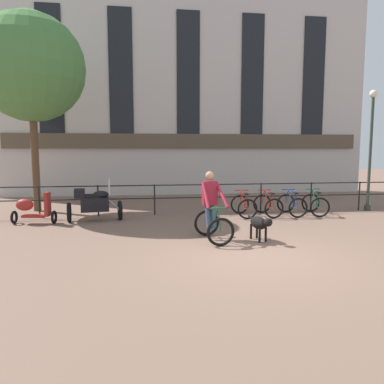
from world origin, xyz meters
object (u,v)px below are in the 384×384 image
object	(u,v)px
cyclist_with_bike	(212,209)
parked_motorcycle	(94,203)
parked_scooter	(32,209)
parked_bicycle_near_lamp	(244,206)
parked_bicycle_mid_right	(292,205)
dog	(260,223)
parked_bicycle_far_end	(315,204)
street_lamp	(371,144)
parked_bicycle_mid_left	(268,205)

from	to	relation	value
cyclist_with_bike	parked_motorcycle	world-z (taller)	cyclist_with_bike
parked_scooter	parked_bicycle_near_lamp	bearing A→B (deg)	-80.10
parked_bicycle_mid_right	parked_scooter	distance (m)	8.34
parked_bicycle_near_lamp	parked_bicycle_mid_right	bearing A→B (deg)	-178.26
parked_bicycle_mid_right	dog	bearing A→B (deg)	56.49
parked_bicycle_mid_right	parked_bicycle_far_end	xyz separation A→B (m)	(0.84, 0.00, 0.00)
parked_motorcycle	parked_bicycle_near_lamp	world-z (taller)	parked_motorcycle
parked_bicycle_near_lamp	parked_bicycle_mid_right	world-z (taller)	same
parked_bicycle_mid_right	parked_scooter	xyz separation A→B (m)	(-8.33, -0.32, 0.10)
parked_bicycle_mid_right	street_lamp	world-z (taller)	street_lamp
parked_motorcycle	parked_bicycle_mid_left	bearing A→B (deg)	-96.07
dog	parked_scooter	bearing A→B (deg)	139.46
cyclist_with_bike	parked_bicycle_far_end	size ratio (longest dim) A/B	1.41
dog	parked_bicycle_near_lamp	xyz separation A→B (m)	(0.52, 3.29, -0.08)
dog	cyclist_with_bike	bearing A→B (deg)	149.83
parked_bicycle_near_lamp	parked_bicycle_mid_left	xyz separation A→B (m)	(0.85, 0.00, 0.00)
parked_bicycle_mid_left	parked_bicycle_near_lamp	bearing A→B (deg)	-2.53
parked_motorcycle	street_lamp	bearing A→B (deg)	-93.76
cyclist_with_bike	street_lamp	distance (m)	7.53
parked_motorcycle	parked_bicycle_near_lamp	xyz separation A→B (m)	(4.84, 0.16, -0.20)
dog	parked_bicycle_far_end	size ratio (longest dim) A/B	0.86
parked_bicycle_mid_right	parked_bicycle_far_end	distance (m)	0.84
parked_bicycle_mid_right	street_lamp	xyz separation A→B (m)	(3.12, 0.50, 2.07)
parked_bicycle_near_lamp	street_lamp	distance (m)	5.25
parked_motorcycle	parked_scooter	xyz separation A→B (m)	(-1.80, -0.16, -0.10)
parked_bicycle_mid_right	parked_bicycle_mid_left	bearing A→B (deg)	0.37
street_lamp	dog	bearing A→B (deg)	-144.56
parked_bicycle_mid_right	street_lamp	size ratio (longest dim) A/B	0.26
cyclist_with_bike	dog	xyz separation A→B (m)	(1.14, -0.32, -0.32)
cyclist_with_bike	parked_scooter	size ratio (longest dim) A/B	1.29
parked_motorcycle	parked_bicycle_mid_right	xyz separation A→B (m)	(6.53, 0.16, -0.20)
parked_bicycle_mid_left	parked_bicycle_mid_right	distance (m)	0.84
parked_motorcycle	street_lamp	xyz separation A→B (m)	(9.65, 0.65, 1.86)
cyclist_with_bike	parked_bicycle_near_lamp	distance (m)	3.43
parked_bicycle_mid_left	dog	bearing A→B (deg)	64.94
parked_bicycle_mid_left	parked_bicycle_mid_right	world-z (taller)	same
parked_motorcycle	parked_bicycle_far_end	bearing A→B (deg)	-96.42
parked_bicycle_mid_left	street_lamp	xyz separation A→B (m)	(3.96, 0.50, 2.07)
cyclist_with_bike	parked_bicycle_near_lamp	world-z (taller)	cyclist_with_bike
cyclist_with_bike	parked_bicycle_mid_right	bearing A→B (deg)	34.64
dog	parked_bicycle_mid_right	size ratio (longest dim) A/B	0.92
dog	parked_bicycle_far_end	distance (m)	4.49
dog	parked_bicycle_mid_left	distance (m)	3.57
parked_bicycle_mid_left	parked_bicycle_mid_right	size ratio (longest dim) A/B	1.02
cyclist_with_bike	parked_motorcycle	size ratio (longest dim) A/B	0.98
street_lamp	parked_bicycle_far_end	bearing A→B (deg)	-167.63
parked_scooter	parked_bicycle_far_end	bearing A→B (deg)	-80.86
parked_bicycle_near_lamp	parked_bicycle_far_end	size ratio (longest dim) A/B	0.94
parked_bicycle_mid_left	parked_bicycle_mid_right	bearing A→B (deg)	177.47
parked_scooter	street_lamp	bearing A→B (deg)	-78.77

